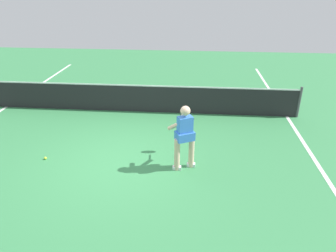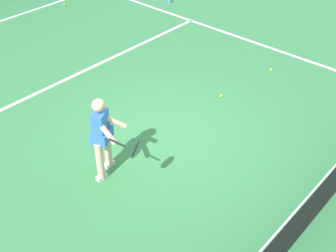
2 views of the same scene
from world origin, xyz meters
The scene contains 5 objects.
ground_plane centered at (0.00, 0.00, 0.00)m, with size 26.31×26.31×0.00m, color #38844C.
sideline_right_marking centered at (4.73, 0.00, 0.00)m, with size 0.10×18.24×0.01m, color white.
court_net centered at (0.00, 3.17, 0.47)m, with size 10.15×0.08×1.00m.
tennis_player centered at (1.55, -0.11, 0.85)m, with size 0.68×1.13×1.55m.
tennis_ball_far centered at (-1.84, -0.07, 0.03)m, with size 0.07×0.07×0.07m, color #D1E533.
Camera 1 is at (1.74, -6.35, 3.99)m, focal length 33.36 mm.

